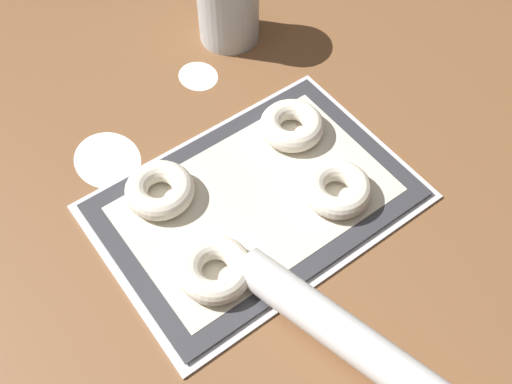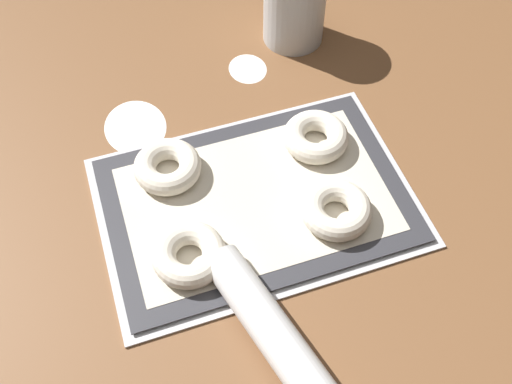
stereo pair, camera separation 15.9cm
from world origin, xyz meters
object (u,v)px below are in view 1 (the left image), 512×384
at_px(bagel_front_right, 337,189).
at_px(bagel_back_right, 292,126).
at_px(bagel_back_left, 160,190).
at_px(baking_tray, 256,201).
at_px(bagel_front_left, 215,270).
at_px(flour_canister, 228,2).
at_px(rolling_pin, 361,346).

bearing_deg(bagel_front_right, bagel_back_right, 80.36).
relative_size(bagel_front_right, bagel_back_right, 1.00).
bearing_deg(bagel_back_left, baking_tray, -37.95).
xyz_separation_m(baking_tray, bagel_back_right, (0.13, 0.07, 0.02)).
distance_m(bagel_front_left, flour_canister, 0.52).
height_order(bagel_back_right, flour_canister, flour_canister).
bearing_deg(rolling_pin, bagel_back_left, 102.43).
relative_size(bagel_front_left, rolling_pin, 0.23).
bearing_deg(rolling_pin, flour_canister, 69.94).
relative_size(bagel_back_left, bagel_back_right, 1.00).
xyz_separation_m(bagel_front_right, rolling_pin, (-0.14, -0.20, -0.00)).
xyz_separation_m(bagel_back_right, rolling_pin, (-0.16, -0.34, -0.00)).
distance_m(bagel_front_left, rolling_pin, 0.22).
bearing_deg(bagel_back_right, flour_canister, 76.82).
height_order(bagel_front_left, flour_canister, flour_canister).
distance_m(bagel_front_right, rolling_pin, 0.24).
relative_size(baking_tray, bagel_back_left, 4.51).
distance_m(bagel_front_left, bagel_back_left, 0.16).
bearing_deg(baking_tray, bagel_back_right, 29.68).
height_order(bagel_front_left, bagel_front_right, same).
bearing_deg(bagel_back_right, rolling_pin, -115.03).
bearing_deg(bagel_front_left, bagel_front_right, 0.77).
distance_m(baking_tray, bagel_back_right, 0.15).
bearing_deg(flour_canister, rolling_pin, -110.06).
height_order(bagel_front_right, flour_canister, flour_canister).
xyz_separation_m(bagel_back_left, flour_canister, (0.30, 0.25, 0.05)).
distance_m(bagel_back_left, bagel_back_right, 0.24).
xyz_separation_m(bagel_front_left, bagel_back_right, (0.25, 0.14, 0.00)).
bearing_deg(bagel_back_right, bagel_front_left, -150.14).
xyz_separation_m(bagel_front_left, flour_canister, (0.31, 0.41, 0.05)).
xyz_separation_m(baking_tray, bagel_front_right, (0.10, -0.07, 0.02)).
bearing_deg(flour_canister, baking_tray, -119.04).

